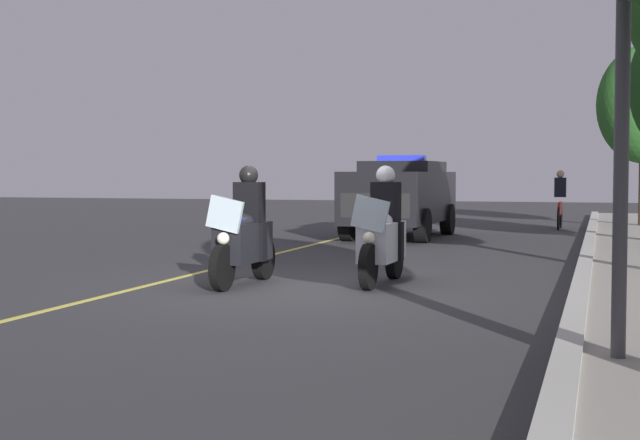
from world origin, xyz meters
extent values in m
plane|color=#333335|center=(0.00, 0.00, 0.00)|extent=(80.00, 80.00, 0.00)
cube|color=#B7B5AD|center=(0.00, 3.83, 0.07)|extent=(48.00, 0.24, 0.15)
cube|color=#E0D14C|center=(0.00, -2.12, 0.00)|extent=(48.00, 0.12, 0.01)
cylinder|color=black|center=(0.89, -0.85, 0.32)|extent=(0.64, 0.14, 0.64)
cylinder|color=black|center=(-0.60, -0.81, 0.32)|extent=(0.64, 0.16, 0.64)
cube|color=black|center=(0.16, -0.83, 0.62)|extent=(1.21, 0.47, 0.56)
ellipsoid|color=black|center=(0.21, -0.83, 0.92)|extent=(0.57, 0.33, 0.24)
cube|color=silver|center=(0.79, -0.85, 1.05)|extent=(0.07, 0.56, 0.53)
sphere|color=#F9F4CC|center=(0.85, -0.85, 0.72)|extent=(0.17, 0.17, 0.17)
sphere|color=red|center=(0.66, -1.00, 0.98)|extent=(0.09, 0.09, 0.09)
sphere|color=#1933F2|center=(0.67, -0.68, 0.98)|extent=(0.09, 0.09, 0.09)
cube|color=black|center=(-0.06, -0.82, 1.18)|extent=(0.29, 0.41, 0.60)
cube|color=black|center=(0.00, -0.63, 0.62)|extent=(0.18, 0.14, 0.56)
cube|color=black|center=(-0.01, -1.03, 0.62)|extent=(0.18, 0.14, 0.56)
sphere|color=black|center=(-0.04, -0.82, 1.58)|extent=(0.28, 0.28, 0.28)
cylinder|color=black|center=(0.20, 1.02, 0.32)|extent=(0.64, 0.14, 0.64)
cylinder|color=black|center=(-1.30, 1.06, 0.32)|extent=(0.64, 0.16, 0.64)
cube|color=silver|center=(-0.53, 1.04, 0.62)|extent=(1.21, 0.47, 0.56)
ellipsoid|color=silver|center=(-0.48, 1.04, 0.92)|extent=(0.57, 0.33, 0.24)
cube|color=silver|center=(0.10, 1.03, 1.05)|extent=(0.07, 0.56, 0.53)
sphere|color=#F9F4CC|center=(0.16, 1.03, 0.72)|extent=(0.17, 0.17, 0.17)
sphere|color=red|center=(-0.04, 0.87, 0.98)|extent=(0.09, 0.09, 0.09)
sphere|color=#1933F2|center=(-0.03, 1.19, 0.98)|extent=(0.09, 0.09, 0.09)
cube|color=black|center=(-0.76, 1.05, 1.18)|extent=(0.29, 0.41, 0.60)
cube|color=black|center=(-0.70, 1.25, 0.62)|extent=(0.18, 0.14, 0.56)
cube|color=black|center=(-0.71, 0.85, 0.62)|extent=(0.18, 0.14, 0.56)
sphere|color=silver|center=(-0.74, 1.05, 1.58)|extent=(0.28, 0.28, 0.28)
cube|color=black|center=(-10.09, -0.73, 1.02)|extent=(4.94, 2.02, 1.24)
cube|color=black|center=(-10.39, -0.72, 1.72)|extent=(2.44, 1.81, 0.36)
cube|color=#2633D8|center=(-10.19, -0.72, 1.98)|extent=(0.31, 1.21, 0.14)
cube|color=black|center=(-7.69, -0.78, 0.88)|extent=(0.16, 1.62, 0.56)
cylinder|color=black|center=(-8.52, 0.14, 0.40)|extent=(0.81, 0.30, 0.80)
cylinder|color=black|center=(-8.56, -1.66, 0.40)|extent=(0.81, 0.30, 0.80)
cylinder|color=black|center=(-11.62, 0.21, 0.40)|extent=(0.81, 0.30, 0.80)
cylinder|color=black|center=(-11.66, -1.59, 0.40)|extent=(0.81, 0.30, 0.80)
cylinder|color=black|center=(-14.29, 2.91, 0.33)|extent=(0.66, 0.06, 0.66)
cylinder|color=black|center=(-15.38, 2.94, 0.33)|extent=(0.66, 0.06, 0.66)
cube|color=red|center=(-14.84, 2.92, 0.60)|extent=(1.00, 0.08, 0.36)
cube|color=black|center=(-14.89, 2.92, 1.20)|extent=(0.25, 0.33, 0.56)
sphere|color=tan|center=(-14.86, 2.92, 1.58)|extent=(0.22, 0.22, 0.22)
cylinder|color=#38383D|center=(4.57, 4.23, 2.19)|extent=(0.12, 0.12, 4.17)
camera|label=1|loc=(12.46, 4.09, 1.61)|focal=51.89mm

